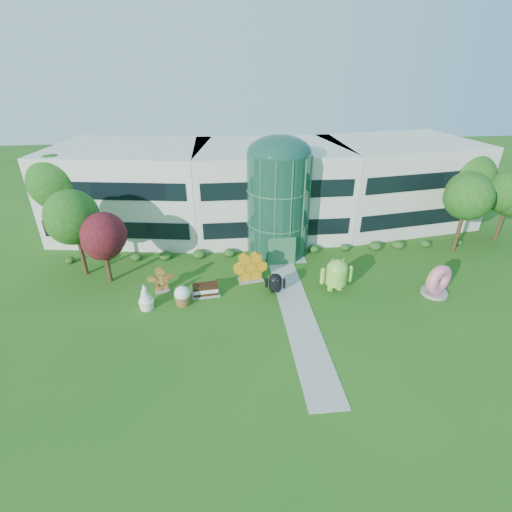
{
  "coord_description": "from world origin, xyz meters",
  "views": [
    {
      "loc": [
        -5.54,
        -21.58,
        17.34
      ],
      "look_at": [
        -2.73,
        6.0,
        2.6
      ],
      "focal_mm": 26.0,
      "sensor_mm": 36.0,
      "label": 1
    }
  ],
  "objects_px": {
    "android_green": "(337,273)",
    "android_black": "(275,282)",
    "donut": "(438,280)",
    "gingerbread": "(161,279)"
  },
  "relations": [
    {
      "from": "android_green",
      "to": "android_black",
      "type": "distance_m",
      "value": 5.17
    },
    {
      "from": "android_green",
      "to": "android_black",
      "type": "relative_size",
      "value": 1.63
    },
    {
      "from": "android_black",
      "to": "donut",
      "type": "bearing_deg",
      "value": 2.65
    },
    {
      "from": "android_black",
      "to": "gingerbread",
      "type": "bearing_deg",
      "value": -177.23
    },
    {
      "from": "android_green",
      "to": "donut",
      "type": "distance_m",
      "value": 8.2
    },
    {
      "from": "android_green",
      "to": "android_black",
      "type": "xyz_separation_m",
      "value": [
        -5.13,
        0.14,
        -0.64
      ]
    },
    {
      "from": "donut",
      "to": "gingerbread",
      "type": "bearing_deg",
      "value": 147.37
    },
    {
      "from": "android_green",
      "to": "gingerbread",
      "type": "height_order",
      "value": "android_green"
    },
    {
      "from": "android_black",
      "to": "donut",
      "type": "xyz_separation_m",
      "value": [
        13.19,
        -1.64,
        0.37
      ]
    },
    {
      "from": "android_green",
      "to": "gingerbread",
      "type": "bearing_deg",
      "value": 171.94
    }
  ]
}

